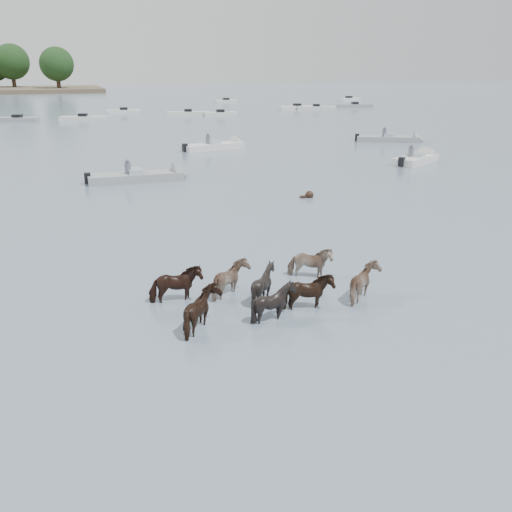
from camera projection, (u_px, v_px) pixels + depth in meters
name	position (u px, v px, depth m)	size (l,w,h in m)	color
ground	(210.00, 338.00, 14.22)	(400.00, 400.00, 0.00)	slate
pony_herd	(266.00, 290.00, 16.12)	(6.69, 3.93, 1.28)	black
swimming_pony	(308.00, 195.00, 29.33)	(0.72, 0.44, 0.44)	black
motorboat_b	(149.00, 177.00, 33.65)	(6.03, 1.63, 1.92)	gray
motorboat_c	(221.00, 146.00, 46.36)	(5.75, 2.99, 1.92)	silver
motorboat_d	(420.00, 159.00, 40.06)	(4.77, 3.68, 1.92)	silver
motorboat_e	(397.00, 139.00, 50.55)	(5.96, 4.12, 1.92)	gray
distant_flotilla	(83.00, 113.00, 78.38)	(108.22, 29.88, 0.93)	silver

